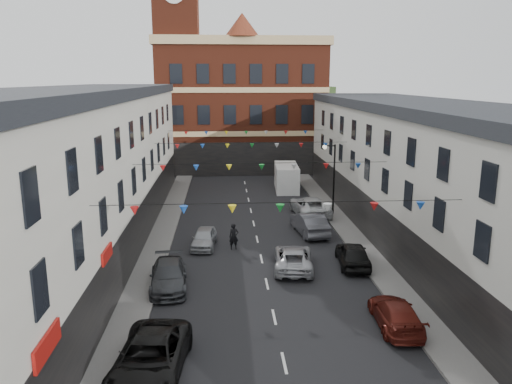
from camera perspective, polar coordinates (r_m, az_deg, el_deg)
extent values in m
plane|color=black|center=(28.43, 1.25, -10.46)|extent=(160.00, 160.00, 0.00)
cube|color=#605E5B|center=(30.50, -12.28, -8.96)|extent=(1.80, 64.00, 0.15)
cube|color=#605E5B|center=(31.54, 13.64, -8.29)|extent=(1.80, 64.00, 0.15)
cube|color=beige|center=(29.30, -22.54, -0.47)|extent=(8.00, 56.00, 10.00)
cube|color=black|center=(28.64, -23.46, 10.01)|extent=(8.40, 56.00, 0.70)
cube|color=black|center=(29.19, -14.36, -6.88)|extent=(0.12, 56.00, 3.20)
cube|color=#B8B6AC|center=(31.23, 23.23, -0.70)|extent=(8.00, 56.00, 9.00)
cube|color=black|center=(30.55, 24.04, 8.18)|extent=(8.40, 56.00, 0.70)
cube|color=black|center=(30.41, 15.89, -6.17)|extent=(0.12, 56.00, 3.20)
cube|color=maroon|center=(64.17, -1.73, 9.46)|extent=(20.00, 12.00, 15.00)
cube|color=tan|center=(64.21, -1.78, 16.61)|extent=(20.60, 12.60, 1.00)
cone|color=maroon|center=(59.37, -1.61, 18.57)|extent=(4.00, 4.00, 2.60)
cube|color=maroon|center=(61.24, -8.88, 13.37)|extent=(5.00, 5.00, 24.00)
cube|color=#314F24|center=(88.26, -4.93, 8.70)|extent=(40.00, 14.00, 10.00)
cylinder|color=black|center=(41.87, 8.89, 1.31)|extent=(0.14, 0.14, 6.00)
cylinder|color=black|center=(41.31, 8.48, 5.25)|extent=(0.90, 0.10, 0.10)
sphere|color=beige|center=(41.23, 7.86, 5.11)|extent=(0.36, 0.36, 0.36)
imported|color=black|center=(20.53, -12.01, -18.11)|extent=(3.05, 5.80, 1.55)
imported|color=#383A3E|center=(28.11, -9.97, -9.41)|extent=(2.30, 4.92, 1.39)
imported|color=#A0A4A9|center=(34.29, -5.96, -5.25)|extent=(1.87, 3.91, 1.29)
imported|color=#5F1A13|center=(24.54, 15.67, -13.26)|extent=(2.04, 4.54, 1.29)
imported|color=black|center=(31.31, 11.01, -7.01)|extent=(2.14, 4.50, 1.49)
imported|color=#4C4D54|center=(37.13, 6.12, -3.57)|extent=(2.35, 5.11, 1.62)
imported|color=silver|center=(42.20, 6.16, -1.60)|extent=(3.06, 5.87, 1.58)
imported|color=#AFB0B6|center=(30.45, 4.29, -7.52)|extent=(2.77, 5.07, 1.35)
cube|color=white|center=(51.58, 3.50, 1.67)|extent=(2.60, 5.99, 2.59)
imported|color=black|center=(33.62, -2.55, -5.12)|extent=(0.71, 0.53, 1.78)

